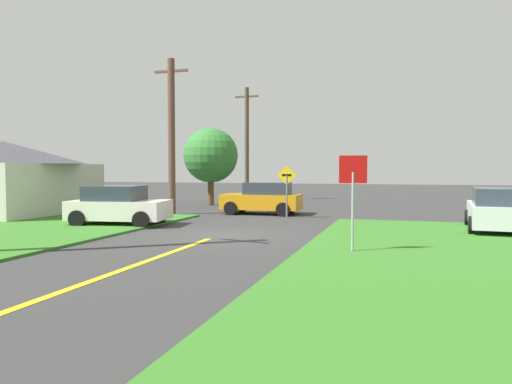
# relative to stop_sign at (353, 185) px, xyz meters

# --- Properties ---
(ground_plane) EXTENTS (120.00, 120.00, 0.00)m
(ground_plane) POSITION_rel_stop_sign_xyz_m (-4.79, 2.43, -1.88)
(ground_plane) COLOR #343434
(lane_stripe_center) EXTENTS (0.20, 14.00, 0.01)m
(lane_stripe_center) POSITION_rel_stop_sign_xyz_m (-4.79, -5.57, -1.87)
(lane_stripe_center) COLOR yellow
(lane_stripe_center) RESTS_ON ground
(stop_sign) EXTENTS (0.74, 0.16, 2.66)m
(stop_sign) POSITION_rel_stop_sign_xyz_m (0.00, 0.00, 0.00)
(stop_sign) COLOR #9EA0A8
(stop_sign) RESTS_ON ground
(parked_car_near_building) EXTENTS (4.13, 2.62, 1.62)m
(parked_car_near_building) POSITION_rel_stop_sign_xyz_m (-9.82, 4.02, -1.07)
(parked_car_near_building) COLOR white
(parked_car_near_building) RESTS_ON ground
(car_on_crossroad) EXTENTS (2.38, 4.36, 1.62)m
(car_on_crossroad) POSITION_rel_stop_sign_xyz_m (4.63, 6.12, -1.07)
(car_on_crossroad) COLOR silver
(car_on_crossroad) RESTS_ON ground
(car_approaching_junction) EXTENTS (3.96, 2.09, 1.62)m
(car_approaching_junction) POSITION_rel_stop_sign_xyz_m (-5.52, 10.47, -1.07)
(car_approaching_junction) COLOR orange
(car_approaching_junction) RESTS_ON ground
(utility_pole_mid) EXTENTS (1.80, 0.36, 7.80)m
(utility_pole_mid) POSITION_rel_stop_sign_xyz_m (-9.87, 8.95, 2.11)
(utility_pole_mid) COLOR brown
(utility_pole_mid) RESTS_ON ground
(utility_pole_far) EXTENTS (1.80, 0.31, 8.26)m
(utility_pole_far) POSITION_rel_stop_sign_xyz_m (-9.76, 20.89, 2.37)
(utility_pole_far) COLOR brown
(utility_pole_far) RESTS_ON ground
(direction_sign) EXTENTS (0.90, 0.10, 2.47)m
(direction_sign) POSITION_rel_stop_sign_xyz_m (-3.89, 8.77, -0.34)
(direction_sign) COLOR slate
(direction_sign) RESTS_ON ground
(oak_tree_left) EXTENTS (3.44, 3.44, 4.88)m
(oak_tree_left) POSITION_rel_stop_sign_xyz_m (-10.36, 15.34, 1.27)
(oak_tree_left) COLOR brown
(oak_tree_left) RESTS_ON ground
(barn) EXTENTS (7.26, 6.97, 3.71)m
(barn) POSITION_rel_stop_sign_xyz_m (-18.12, 6.62, -0.02)
(barn) COLOR beige
(barn) RESTS_ON ground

